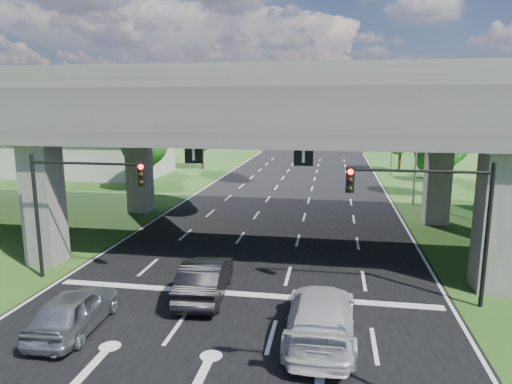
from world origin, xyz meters
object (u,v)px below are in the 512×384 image
(streetlight_beyond, at_px, (390,126))
(car_dark, at_px, (205,278))
(car_silver, at_px, (75,310))
(signal_left, at_px, (77,194))
(streetlight_far, at_px, (412,134))
(car_white, at_px, (321,316))
(signal_right, at_px, (433,206))

(streetlight_beyond, bearing_deg, car_dark, -107.41)
(car_silver, xyz_separation_m, car_dark, (3.88, 3.74, 0.06))
(streetlight_beyond, distance_m, car_dark, 39.10)
(signal_left, bearing_deg, streetlight_beyond, 63.57)
(streetlight_far, distance_m, car_white, 25.23)
(streetlight_far, height_order, car_silver, streetlight_far)
(car_white, bearing_deg, signal_right, -138.58)
(signal_left, distance_m, car_dark, 7.20)
(streetlight_beyond, relative_size, car_silver, 2.19)
(streetlight_far, xyz_separation_m, car_dark, (-11.61, -21.00, -4.98))
(car_white, bearing_deg, streetlight_far, -105.41)
(streetlight_far, distance_m, car_silver, 29.62)
(car_silver, bearing_deg, signal_left, -65.15)
(car_silver, relative_size, car_dark, 0.90)
(signal_right, bearing_deg, car_white, -138.57)
(streetlight_far, bearing_deg, streetlight_beyond, 90.00)
(signal_right, bearing_deg, car_silver, -160.48)
(signal_right, xyz_separation_m, car_silver, (-13.21, -4.68, -3.38))
(signal_left, xyz_separation_m, car_dark, (6.32, -0.94, -3.32))
(signal_right, distance_m, car_silver, 14.42)
(signal_right, xyz_separation_m, car_dark, (-9.33, -0.94, -3.32))
(signal_right, height_order, streetlight_beyond, streetlight_beyond)
(streetlight_far, height_order, streetlight_beyond, same)
(streetlight_beyond, distance_m, car_silver, 43.87)
(streetlight_beyond, bearing_deg, car_white, -99.36)
(signal_left, distance_m, car_silver, 6.27)
(signal_right, distance_m, car_white, 6.61)
(streetlight_far, bearing_deg, car_silver, -122.04)
(streetlight_far, xyz_separation_m, streetlight_beyond, (0.00, 16.00, 0.00))
(streetlight_far, bearing_deg, signal_right, -96.47)
(car_silver, bearing_deg, car_white, -176.95)
(streetlight_far, bearing_deg, signal_left, -131.78)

